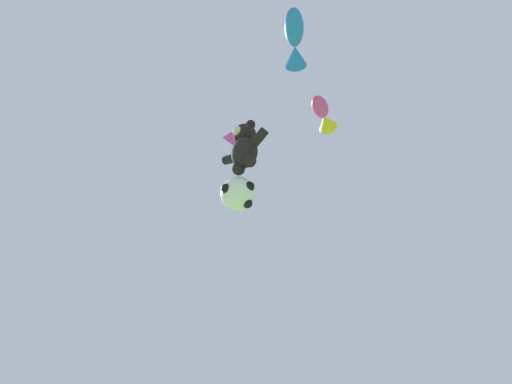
% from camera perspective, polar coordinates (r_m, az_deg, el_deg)
% --- Properties ---
extents(teddy_bear_kite, '(1.79, 0.79, 1.82)m').
position_cam_1_polar(teddy_bear_kite, '(11.55, -1.67, 6.45)').
color(teddy_bear_kite, black).
extents(soccer_ball_kite, '(1.07, 1.07, 0.99)m').
position_cam_1_polar(soccer_ball_kite, '(10.97, -2.51, -0.27)').
color(soccer_ball_kite, white).
extents(fish_kite_magenta, '(1.06, 1.55, 0.65)m').
position_cam_1_polar(fish_kite_magenta, '(13.98, 9.56, 10.85)').
color(fish_kite_magenta, '#E53F9E').
extents(fish_kite_cobalt, '(1.65, 1.82, 0.70)m').
position_cam_1_polar(fish_kite_cobalt, '(12.84, 5.54, 20.52)').
color(fish_kite_cobalt, blue).
extents(diamond_kite, '(0.83, 0.83, 2.53)m').
position_cam_1_polar(diamond_kite, '(15.83, -2.71, 7.35)').
color(diamond_kite, '#E53F9E').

